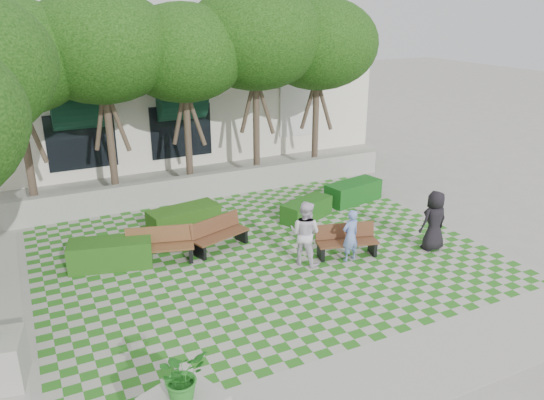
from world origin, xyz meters
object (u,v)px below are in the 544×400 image
hedge_midright (306,210)px  person_dark (434,221)px  bench_east (346,241)px  person_blue (350,235)px  hedge_west (111,254)px  hedge_east (353,192)px  person_white (305,233)px  bench_mid (219,234)px  hedge_midleft (184,219)px  bench_west (160,246)px

hedge_midright → person_dark: size_ratio=1.05×
bench_east → person_blue: bearing=-91.8°
hedge_midright → person_dark: bearing=-59.5°
hedge_west → person_blue: size_ratio=1.45×
hedge_east → person_white: bearing=-138.7°
person_blue → bench_mid: bearing=-45.1°
hedge_midleft → person_white: 4.25m
person_dark → person_white: bearing=-14.1°
hedge_midleft → bench_east: bearing=-45.8°
bench_west → hedge_west: bearing=-177.5°
hedge_east → person_blue: size_ratio=1.41×
bench_east → hedge_midleft: 5.08m
hedge_east → person_blue: (-2.70, -3.80, 0.37)m
bench_east → person_white: bearing=-168.9°
bench_east → hedge_east: (2.62, 3.50, -0.07)m
bench_west → hedge_east: (7.36, 1.59, -0.09)m
hedge_west → person_blue: person_blue is taller
bench_east → hedge_west: 6.40m
bench_mid → person_white: person_white is taller
hedge_west → person_blue: (5.92, -2.49, 0.36)m
bench_mid → person_dark: size_ratio=1.05×
hedge_east → hedge_midleft: hedge_midleft is taller
hedge_east → person_blue: person_blue is taller
hedge_midright → person_white: 3.24m
bench_east → hedge_west: bearing=174.4°
bench_mid → hedge_west: size_ratio=0.86×
hedge_west → person_dark: 8.95m
hedge_west → person_dark: bearing=-19.2°
person_white → bench_east: bearing=-130.2°
hedge_midleft → person_dark: bearing=-36.3°
hedge_east → person_blue: bearing=-125.5°
person_dark → hedge_west: bearing=-20.9°
bench_mid → hedge_west: bench_mid is taller
bench_west → person_dark: person_dark is taller
bench_east → bench_west: size_ratio=0.94×
bench_mid → person_blue: person_blue is taller
hedge_midleft → person_blue: person_blue is taller
bench_east → hedge_midright: 2.84m
hedge_midright → hedge_west: bearing=-174.4°
hedge_east → person_white: 5.22m
hedge_midleft → person_white: person_white is taller
hedge_midleft → person_blue: 5.25m
hedge_midright → bench_mid: bearing=-165.5°
bench_east → hedge_east: bench_east is taller
hedge_midright → hedge_midleft: (-3.87, 0.82, 0.06)m
hedge_midright → person_dark: person_dark is taller
hedge_midleft → hedge_west: bearing=-149.7°
bench_east → person_blue: (-0.09, -0.29, 0.31)m
bench_east → person_dark: 2.58m
hedge_east → hedge_midleft: size_ratio=0.96×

